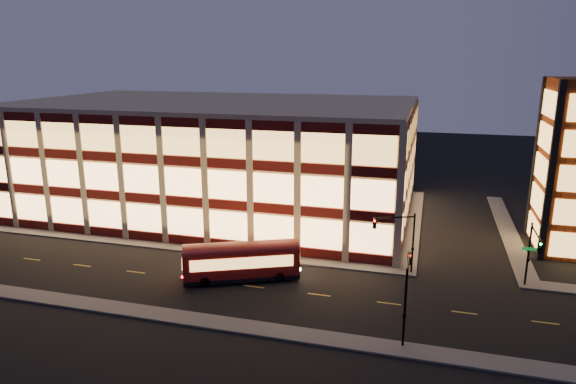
% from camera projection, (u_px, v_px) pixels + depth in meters
% --- Properties ---
extents(ground, '(200.00, 200.00, 0.00)m').
position_uv_depth(ground, '(183.00, 252.00, 54.31)').
color(ground, black).
rests_on(ground, ground).
extents(sidewalk_office_south, '(54.00, 2.00, 0.15)m').
position_uv_depth(sidewalk_office_south, '(163.00, 246.00, 56.01)').
color(sidewalk_office_south, '#514F4C').
rests_on(sidewalk_office_south, ground).
extents(sidewalk_office_east, '(2.00, 30.00, 0.15)m').
position_uv_depth(sidewalk_office_east, '(413.00, 222.00, 64.12)').
color(sidewalk_office_east, '#514F4C').
rests_on(sidewalk_office_east, ground).
extents(sidewalk_tower_west, '(2.00, 30.00, 0.15)m').
position_uv_depth(sidewalk_tower_west, '(507.00, 229.00, 61.25)').
color(sidewalk_tower_west, '#514F4C').
rests_on(sidewalk_tower_west, ground).
extents(sidewalk_near, '(100.00, 2.00, 0.15)m').
position_uv_depth(sidewalk_near, '(111.00, 307.00, 42.19)').
color(sidewalk_near, '#514F4C').
rests_on(sidewalk_near, ground).
extents(office_building, '(50.45, 30.45, 14.50)m').
position_uv_depth(office_building, '(219.00, 155.00, 68.98)').
color(office_building, tan).
rests_on(office_building, ground).
extents(traffic_signal_far, '(3.79, 1.87, 6.00)m').
position_uv_depth(traffic_signal_far, '(399.00, 234.00, 47.69)').
color(traffic_signal_far, black).
rests_on(traffic_signal_far, ground).
extents(traffic_signal_right, '(1.20, 4.37, 6.00)m').
position_uv_depth(traffic_signal_right, '(533.00, 249.00, 43.95)').
color(traffic_signal_right, black).
rests_on(traffic_signal_right, ground).
extents(traffic_signal_near, '(0.32, 4.45, 6.00)m').
position_uv_depth(traffic_signal_near, '(407.00, 285.00, 36.86)').
color(traffic_signal_near, black).
rests_on(traffic_signal_near, ground).
extents(trolley_bus, '(10.69, 6.84, 3.58)m').
position_uv_depth(trolley_bus, '(241.00, 259.00, 47.24)').
color(trolley_bus, '#8E0C07').
rests_on(trolley_bus, ground).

